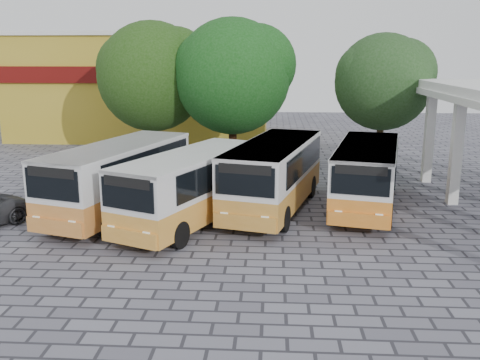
# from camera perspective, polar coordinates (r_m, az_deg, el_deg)

# --- Properties ---
(ground) EXTENTS (90.00, 90.00, 0.00)m
(ground) POSITION_cam_1_polar(r_m,az_deg,el_deg) (19.27, 4.58, -7.15)
(ground) COLOR #555460
(ground) RESTS_ON ground
(shophouse_block) EXTENTS (20.40, 10.40, 8.30)m
(shophouse_block) POSITION_cam_1_polar(r_m,az_deg,el_deg) (45.36, -10.13, 9.92)
(shophouse_block) COLOR #A98E22
(shophouse_block) RESTS_ON ground
(bus_far_left) EXTENTS (4.87, 8.87, 3.01)m
(bus_far_left) POSITION_cam_1_polar(r_m,az_deg,el_deg) (23.16, -12.79, 0.57)
(bus_far_left) COLOR #C27630
(bus_far_left) RESTS_ON ground
(bus_centre_left) EXTENTS (5.42, 8.58, 2.89)m
(bus_centre_left) POSITION_cam_1_polar(r_m,az_deg,el_deg) (21.38, -5.17, -0.41)
(bus_centre_left) COLOR orange
(bus_centre_left) RESTS_ON ground
(bus_centre_right) EXTENTS (4.60, 8.85, 3.02)m
(bus_centre_right) POSITION_cam_1_polar(r_m,az_deg,el_deg) (23.18, 3.67, 0.90)
(bus_centre_right) COLOR #BE812D
(bus_centre_right) RESTS_ON ground
(bus_far_right) EXTENTS (4.17, 8.40, 2.88)m
(bus_far_right) POSITION_cam_1_polar(r_m,az_deg,el_deg) (24.06, 13.37, 0.83)
(bus_far_right) COLOR orange
(bus_far_right) RESTS_ON ground
(tree_left) EXTENTS (7.23, 6.88, 8.75)m
(tree_left) POSITION_cam_1_polar(r_m,az_deg,el_deg) (34.66, -9.17, 11.22)
(tree_left) COLOR black
(tree_left) RESTS_ON ground
(tree_middle) EXTENTS (7.24, 6.89, 8.84)m
(tree_middle) POSITION_cam_1_polar(r_m,az_deg,el_deg) (32.42, -0.65, 11.40)
(tree_middle) COLOR black
(tree_middle) RESTS_ON ground
(tree_right) EXTENTS (5.78, 5.50, 7.90)m
(tree_right) POSITION_cam_1_polar(r_m,az_deg,el_deg) (32.02, 15.15, 10.39)
(tree_right) COLOR #40311C
(tree_right) RESTS_ON ground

